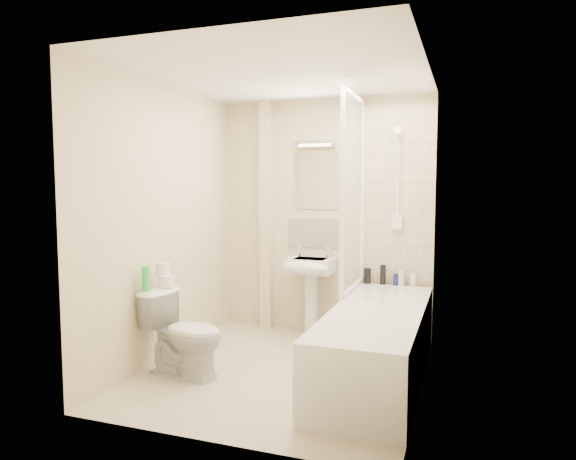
% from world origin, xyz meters
% --- Properties ---
extents(floor, '(2.50, 2.50, 0.00)m').
position_xyz_m(floor, '(0.00, 0.00, 0.00)').
color(floor, beige).
rests_on(floor, ground).
extents(wall_back, '(2.20, 0.02, 2.40)m').
position_xyz_m(wall_back, '(0.00, 1.25, 1.20)').
color(wall_back, beige).
rests_on(wall_back, ground).
extents(wall_left, '(0.02, 2.50, 2.40)m').
position_xyz_m(wall_left, '(-1.10, 0.00, 1.20)').
color(wall_left, beige).
rests_on(wall_left, ground).
extents(wall_right, '(0.02, 2.50, 2.40)m').
position_xyz_m(wall_right, '(1.10, 0.00, 1.20)').
color(wall_right, beige).
rests_on(wall_right, ground).
extents(ceiling, '(2.20, 2.50, 0.02)m').
position_xyz_m(ceiling, '(0.00, 0.00, 2.40)').
color(ceiling, white).
rests_on(ceiling, wall_back).
extents(tile_back, '(0.70, 0.01, 1.75)m').
position_xyz_m(tile_back, '(0.75, 1.24, 1.42)').
color(tile_back, beige).
rests_on(tile_back, wall_back).
extents(tile_right, '(0.01, 2.10, 1.75)m').
position_xyz_m(tile_right, '(1.09, 0.11, 1.42)').
color(tile_right, beige).
rests_on(tile_right, wall_right).
extents(pipe_boxing, '(0.12, 0.12, 2.40)m').
position_xyz_m(pipe_boxing, '(-0.62, 1.19, 1.20)').
color(pipe_boxing, beige).
rests_on(pipe_boxing, ground).
extents(splashback, '(0.60, 0.02, 0.30)m').
position_xyz_m(splashback, '(-0.09, 1.24, 1.03)').
color(splashback, beige).
rests_on(splashback, wall_back).
extents(mirror, '(0.46, 0.01, 0.60)m').
position_xyz_m(mirror, '(-0.09, 1.24, 1.58)').
color(mirror, white).
rests_on(mirror, wall_back).
extents(strip_light, '(0.42, 0.07, 0.07)m').
position_xyz_m(strip_light, '(-0.09, 1.22, 1.95)').
color(strip_light, silver).
rests_on(strip_light, wall_back).
extents(bathtub, '(0.70, 2.10, 0.55)m').
position_xyz_m(bathtub, '(0.75, 0.11, 0.29)').
color(bathtub, white).
rests_on(bathtub, ground).
extents(shower_screen, '(0.04, 0.92, 1.80)m').
position_xyz_m(shower_screen, '(0.40, 0.80, 1.45)').
color(shower_screen, white).
rests_on(shower_screen, bathtub).
extents(shower_fixture, '(0.10, 0.16, 0.99)m').
position_xyz_m(shower_fixture, '(0.75, 1.19, 1.55)').
color(shower_fixture, white).
rests_on(shower_fixture, wall_back).
extents(pedestal_sink, '(0.47, 0.45, 0.90)m').
position_xyz_m(pedestal_sink, '(-0.09, 1.01, 0.63)').
color(pedestal_sink, white).
rests_on(pedestal_sink, ground).
extents(bottle_black_a, '(0.07, 0.07, 0.15)m').
position_xyz_m(bottle_black_a, '(0.47, 1.16, 0.63)').
color(bottle_black_a, black).
rests_on(bottle_black_a, bathtub).
extents(bottle_black_b, '(0.06, 0.06, 0.19)m').
position_xyz_m(bottle_black_b, '(0.63, 1.16, 0.65)').
color(bottle_black_b, black).
rests_on(bottle_black_b, bathtub).
extents(bottle_blue, '(0.05, 0.05, 0.11)m').
position_xyz_m(bottle_blue, '(0.75, 1.16, 0.61)').
color(bottle_blue, navy).
rests_on(bottle_blue, bathtub).
extents(bottle_cream, '(0.06, 0.06, 0.16)m').
position_xyz_m(bottle_cream, '(0.81, 1.16, 0.63)').
color(bottle_cream, beige).
rests_on(bottle_cream, bathtub).
extents(bottle_white_b, '(0.06, 0.06, 0.13)m').
position_xyz_m(bottle_white_b, '(0.92, 1.16, 0.61)').
color(bottle_white_b, silver).
rests_on(bottle_white_b, bathtub).
extents(toilet, '(0.57, 0.77, 0.68)m').
position_xyz_m(toilet, '(-0.72, -0.34, 0.34)').
color(toilet, white).
rests_on(toilet, ground).
extents(toilet_roll_lower, '(0.12, 0.12, 0.10)m').
position_xyz_m(toilet_roll_lower, '(-0.94, -0.26, 0.73)').
color(toilet_roll_lower, white).
rests_on(toilet_roll_lower, toilet).
extents(toilet_roll_upper, '(0.12, 0.12, 0.10)m').
position_xyz_m(toilet_roll_upper, '(-0.98, -0.23, 0.83)').
color(toilet_roll_upper, white).
rests_on(toilet_roll_upper, toilet_roll_lower).
extents(green_bottle, '(0.06, 0.06, 0.20)m').
position_xyz_m(green_bottle, '(-1.02, -0.42, 0.78)').
color(green_bottle, green).
rests_on(green_bottle, toilet).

